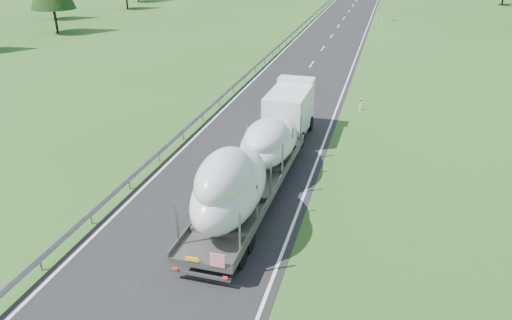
# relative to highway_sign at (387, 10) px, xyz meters

# --- Properties ---
(road_surface) EXTENTS (10.00, 400.00, 0.02)m
(road_surface) POSITION_rel_highway_sign_xyz_m (-7.20, 20.00, -1.80)
(road_surface) COLOR black
(road_surface) RESTS_ON ground
(guardrail) EXTENTS (0.10, 400.00, 0.76)m
(guardrail) POSITION_rel_highway_sign_xyz_m (-12.50, 19.94, -1.21)
(guardrail) COLOR slate
(guardrail) RESTS_ON ground
(highway_sign) EXTENTS (0.08, 0.90, 2.60)m
(highway_sign) POSITION_rel_highway_sign_xyz_m (0.00, 0.00, 0.00)
(highway_sign) COLOR slate
(highway_sign) RESTS_ON ground
(boat_truck) EXTENTS (3.26, 20.53, 4.75)m
(boat_truck) POSITION_rel_highway_sign_xyz_m (-5.26, -65.98, 0.55)
(boat_truck) COLOR silver
(boat_truck) RESTS_ON ground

